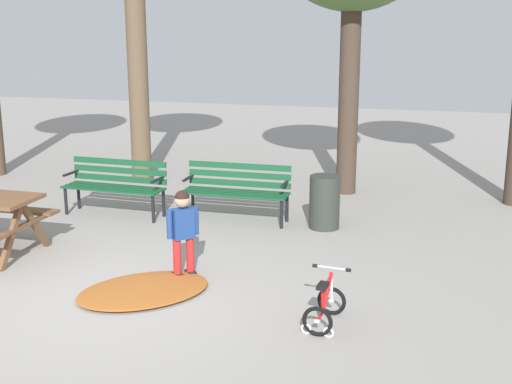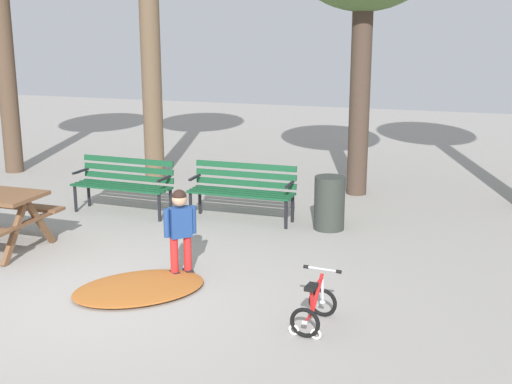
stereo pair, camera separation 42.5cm
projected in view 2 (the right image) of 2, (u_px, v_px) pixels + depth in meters
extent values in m
plane|color=gray|center=(99.00, 298.00, 7.24)|extent=(36.00, 36.00, 0.00)
cube|color=brown|center=(5.00, 205.00, 9.28)|extent=(1.80, 0.24, 0.04)
cube|color=brown|center=(15.00, 233.00, 8.32)|extent=(0.06, 0.57, 0.76)
cube|color=brown|center=(40.00, 222.00, 8.78)|extent=(0.06, 0.57, 0.76)
cube|color=brown|center=(27.00, 223.00, 8.54)|extent=(0.08, 1.10, 0.04)
cube|color=#144728|center=(127.00, 184.00, 10.54)|extent=(1.60, 0.12, 0.03)
cube|color=#144728|center=(123.00, 186.00, 10.43)|extent=(1.60, 0.12, 0.03)
cube|color=#144728|center=(119.00, 187.00, 10.32)|extent=(1.60, 0.12, 0.03)
cube|color=#144728|center=(115.00, 189.00, 10.21)|extent=(1.60, 0.12, 0.03)
cube|color=#144728|center=(128.00, 177.00, 10.55)|extent=(1.60, 0.09, 0.09)
cube|color=#144728|center=(128.00, 169.00, 10.52)|extent=(1.60, 0.09, 0.09)
cube|color=#144728|center=(128.00, 161.00, 10.48)|extent=(1.60, 0.09, 0.09)
cylinder|color=black|center=(159.00, 207.00, 10.02)|extent=(0.05, 0.05, 0.44)
cylinder|color=black|center=(171.00, 201.00, 10.35)|extent=(0.05, 0.05, 0.44)
cube|color=black|center=(164.00, 179.00, 10.09)|extent=(0.05, 0.40, 0.03)
cylinder|color=black|center=(75.00, 198.00, 10.54)|extent=(0.05, 0.05, 0.44)
cylinder|color=black|center=(89.00, 193.00, 10.87)|extent=(0.05, 0.05, 0.44)
cube|color=black|center=(81.00, 171.00, 10.61)|extent=(0.05, 0.40, 0.03)
cube|color=#144728|center=(245.00, 190.00, 10.13)|extent=(1.60, 0.09, 0.03)
cube|color=#144728|center=(242.00, 192.00, 10.02)|extent=(1.60, 0.09, 0.03)
cube|color=#144728|center=(239.00, 194.00, 9.91)|extent=(1.60, 0.09, 0.03)
cube|color=#144728|center=(237.00, 196.00, 9.80)|extent=(1.60, 0.09, 0.03)
cube|color=#144728|center=(246.00, 183.00, 10.15)|extent=(1.60, 0.07, 0.09)
cube|color=#144728|center=(245.00, 175.00, 10.12)|extent=(1.60, 0.07, 0.09)
cube|color=#144728|center=(245.00, 166.00, 10.08)|extent=(1.60, 0.07, 0.09)
cylinder|color=black|center=(286.00, 214.00, 9.65)|extent=(0.05, 0.05, 0.44)
cylinder|color=black|center=(293.00, 208.00, 9.98)|extent=(0.05, 0.05, 0.44)
cube|color=black|center=(290.00, 184.00, 9.72)|extent=(0.05, 0.40, 0.03)
cylinder|color=black|center=(191.00, 206.00, 10.10)|extent=(0.05, 0.05, 0.44)
cylinder|color=black|center=(200.00, 200.00, 10.43)|extent=(0.05, 0.05, 0.44)
cube|color=black|center=(195.00, 177.00, 10.17)|extent=(0.05, 0.40, 0.03)
cylinder|color=red|center=(188.00, 255.00, 7.87)|extent=(0.09, 0.09, 0.48)
cube|color=black|center=(188.00, 272.00, 7.92)|extent=(0.18, 0.18, 0.06)
cylinder|color=red|center=(174.00, 257.00, 7.79)|extent=(0.09, 0.09, 0.48)
cube|color=black|center=(175.00, 274.00, 7.84)|extent=(0.18, 0.18, 0.06)
cube|color=navy|center=(180.00, 222.00, 7.73)|extent=(0.28, 0.28, 0.35)
sphere|color=tan|center=(179.00, 199.00, 7.66)|extent=(0.18, 0.18, 0.18)
sphere|color=black|center=(179.00, 197.00, 7.66)|extent=(0.17, 0.17, 0.17)
cylinder|color=navy|center=(193.00, 220.00, 7.80)|extent=(0.07, 0.07, 0.33)
cylinder|color=navy|center=(167.00, 223.00, 7.65)|extent=(0.07, 0.07, 0.33)
torus|color=black|center=(323.00, 302.00, 6.74)|extent=(0.30, 0.07, 0.30)
cylinder|color=silver|center=(323.00, 302.00, 6.74)|extent=(0.05, 0.04, 0.04)
torus|color=black|center=(305.00, 323.00, 6.28)|extent=(0.30, 0.07, 0.30)
cylinder|color=silver|center=(305.00, 323.00, 6.28)|extent=(0.05, 0.04, 0.04)
torus|color=white|center=(294.00, 330.00, 6.35)|extent=(0.11, 0.03, 0.11)
torus|color=white|center=(316.00, 334.00, 6.26)|extent=(0.11, 0.03, 0.11)
cylinder|color=red|center=(317.00, 293.00, 6.54)|extent=(0.06, 0.31, 0.32)
cylinder|color=red|center=(312.00, 301.00, 6.40)|extent=(0.04, 0.08, 0.27)
cylinder|color=red|center=(309.00, 318.00, 6.37)|extent=(0.05, 0.20, 0.05)
cylinder|color=silver|center=(322.00, 288.00, 6.68)|extent=(0.04, 0.07, 0.32)
cylinder|color=red|center=(317.00, 284.00, 6.50)|extent=(0.06, 0.32, 0.05)
cube|color=black|center=(311.00, 287.00, 6.35)|extent=(0.10, 0.18, 0.04)
cylinder|color=silver|center=(322.00, 269.00, 6.62)|extent=(0.34, 0.05, 0.02)
cylinder|color=black|center=(306.00, 267.00, 6.68)|extent=(0.05, 0.04, 0.04)
cylinder|color=black|center=(339.00, 272.00, 6.55)|extent=(0.05, 0.04, 0.04)
ellipsoid|color=#9E5623|center=(139.00, 288.00, 7.42)|extent=(1.77, 1.79, 0.07)
cylinder|color=#2D332D|center=(329.00, 203.00, 9.60)|extent=(0.44, 0.44, 0.78)
cylinder|color=brown|center=(6.00, 73.00, 13.03)|extent=(0.36, 0.36, 3.95)
cylinder|color=brown|center=(151.00, 61.00, 12.30)|extent=(0.37, 0.37, 4.45)
cylinder|color=#423328|center=(360.00, 100.00, 11.33)|extent=(0.35, 0.35, 3.28)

